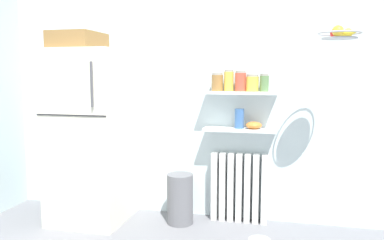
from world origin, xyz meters
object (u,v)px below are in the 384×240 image
at_px(storage_jar_4, 264,83).
at_px(shelf_bowl, 254,125).
at_px(storage_jar_3, 252,83).
at_px(storage_jar_2, 240,81).
at_px(radiator, 239,188).
at_px(hanging_fruit_basket, 340,34).
at_px(vase, 239,119).
at_px(trash_bin, 180,199).
at_px(refrigerator, 90,132).
at_px(storage_jar_1, 229,81).
at_px(storage_jar_0, 217,82).

height_order(storage_jar_4, shelf_bowl, storage_jar_4).
bearing_deg(storage_jar_3, storage_jar_2, 180.00).
height_order(radiator, hanging_fruit_basket, hanging_fruit_basket).
relative_size(vase, trash_bin, 0.39).
relative_size(storage_jar_3, vase, 0.84).
bearing_deg(storage_jar_3, radiator, 165.11).
distance_m(storage_jar_2, storage_jar_3, 0.11).
height_order(refrigerator, radiator, refrigerator).
bearing_deg(storage_jar_3, trash_bin, -166.28).
bearing_deg(vase, storage_jar_3, 0.00).
relative_size(storage_jar_2, shelf_bowl, 1.26).
relative_size(radiator, storage_jar_4, 4.06).
height_order(storage_jar_1, vase, storage_jar_1).
height_order(storage_jar_4, hanging_fruit_basket, hanging_fruit_basket).
bearing_deg(radiator, storage_jar_3, -14.89).
relative_size(storage_jar_2, vase, 1.02).
bearing_deg(refrigerator, storage_jar_2, 9.56).
relative_size(storage_jar_4, hanging_fruit_basket, 0.51).
bearing_deg(storage_jar_3, hanging_fruit_basket, -30.95).
distance_m(storage_jar_0, hanging_fruit_basket, 1.20).
height_order(shelf_bowl, hanging_fruit_basket, hanging_fruit_basket).
height_order(storage_jar_3, trash_bin, storage_jar_3).
relative_size(radiator, storage_jar_2, 3.50).
bearing_deg(radiator, storage_jar_1, -165.11).
bearing_deg(hanging_fruit_basket, trash_bin, 169.26).
bearing_deg(storage_jar_1, radiator, 14.89).
bearing_deg(refrigerator, radiator, 10.70).
relative_size(storage_jar_3, storage_jar_4, 0.95).
xyz_separation_m(storage_jar_0, trash_bin, (-0.33, -0.16, -1.14)).
bearing_deg(refrigerator, storage_jar_1, 10.34).
xyz_separation_m(radiator, trash_bin, (-0.56, -0.19, -0.10)).
bearing_deg(hanging_fruit_basket, storage_jar_3, 149.05).
distance_m(storage_jar_3, vase, 0.36).
bearing_deg(refrigerator, trash_bin, 5.20).
bearing_deg(hanging_fruit_basket, storage_jar_1, 155.51).
distance_m(trash_bin, hanging_fruit_basket, 2.09).
height_order(storage_jar_2, shelf_bowl, storage_jar_2).
bearing_deg(storage_jar_3, shelf_bowl, 0.00).
bearing_deg(storage_jar_0, storage_jar_2, 0.00).
bearing_deg(storage_jar_0, hanging_fruit_basket, -22.12).
bearing_deg(storage_jar_3, refrigerator, -171.11).
height_order(radiator, trash_bin, radiator).
height_order(storage_jar_1, hanging_fruit_basket, hanging_fruit_basket).
bearing_deg(shelf_bowl, vase, 180.00).
bearing_deg(trash_bin, refrigerator, -174.80).
relative_size(storage_jar_1, shelf_bowl, 1.34).
bearing_deg(hanging_fruit_basket, vase, 152.78).
bearing_deg(storage_jar_1, trash_bin, -159.84).
relative_size(storage_jar_2, storage_jar_4, 1.16).
bearing_deg(trash_bin, storage_jar_1, 20.16).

